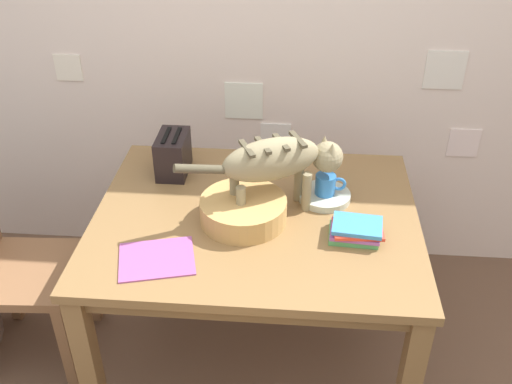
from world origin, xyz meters
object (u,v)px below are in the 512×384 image
coffee_mug (326,184)px  wooden_chair_near (14,269)px  book_stack (356,230)px  magazine (157,259)px  cat (280,161)px  wicker_basket (243,210)px  dining_table (256,233)px  saucer_bowl (324,196)px  toaster (173,154)px

coffee_mug → wooden_chair_near: 1.32m
coffee_mug → book_stack: (0.10, -0.24, -0.04)m
magazine → book_stack: bearing=0.5°
magazine → wooden_chair_near: (-0.68, 0.24, -0.30)m
cat → wicker_basket: size_ratio=1.86×
dining_table → cat: size_ratio=2.04×
cat → coffee_mug: cat is taller
cat → magazine: cat is taller
coffee_mug → wicker_basket: (-0.31, -0.17, -0.02)m
dining_table → coffee_mug: (0.26, 0.12, 0.16)m
saucer_bowl → wicker_basket: (-0.30, -0.17, 0.03)m
saucer_bowl → coffee_mug: (0.00, 0.00, 0.05)m
wicker_basket → saucer_bowl: bearing=28.7°
coffee_mug → magazine: coffee_mug is taller
dining_table → saucer_bowl: bearing=25.5°
book_stack → wooden_chair_near: bearing=177.5°
dining_table → coffee_mug: bearing=25.2°
cat → wicker_basket: 0.22m
saucer_bowl → toaster: (-0.63, 0.16, 0.07)m
dining_table → wicker_basket: (-0.04, -0.04, 0.13)m
saucer_bowl → toaster: toaster is taller
magazine → wicker_basket: bearing=28.6°
magazine → book_stack: (0.68, 0.18, 0.03)m
coffee_mug → book_stack: bearing=-67.0°
magazine → toaster: (-0.05, 0.58, 0.08)m
dining_table → magazine: (-0.32, -0.29, 0.09)m
coffee_mug → wooden_chair_near: (-1.26, -0.18, -0.36)m
cat → coffee_mug: bearing=89.5°
dining_table → wicker_basket: 0.15m
dining_table → book_stack: size_ratio=6.32×
book_stack → wicker_basket: wicker_basket is taller
toaster → wooden_chair_near: wooden_chair_near is taller
cat → saucer_bowl: size_ratio=2.93×
cat → wicker_basket: bearing=-82.4°
toaster → dining_table: bearing=-37.4°
saucer_bowl → cat: bearing=-154.7°
cat → wooden_chair_near: size_ratio=0.64×
coffee_mug → wicker_basket: bearing=-151.6°
book_stack → toaster: (-0.73, 0.40, 0.05)m
book_stack → toaster: size_ratio=0.97×
magazine → book_stack: 0.70m
saucer_bowl → coffee_mug: size_ratio=1.70×
magazine → wooden_chair_near: size_ratio=0.27×
wicker_basket → toaster: bearing=135.1°
coffee_mug → magazine: size_ratio=0.48×
dining_table → wicker_basket: size_ratio=3.81×
coffee_mug → wooden_chair_near: bearing=-171.9°
toaster → wicker_basket: bearing=-44.9°
saucer_bowl → wooden_chair_near: wooden_chair_near is taller
book_stack → magazine: bearing=-165.2°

